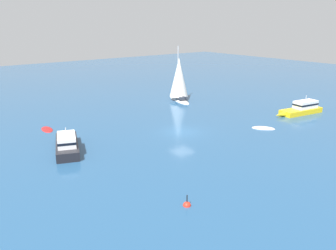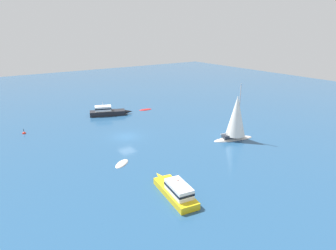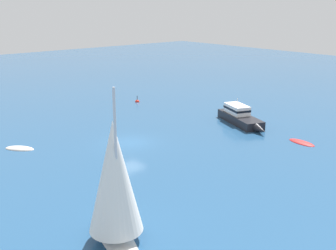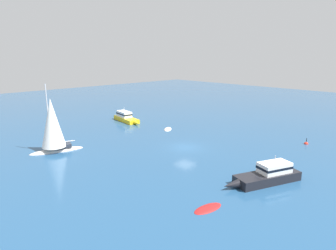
% 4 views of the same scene
% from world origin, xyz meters
% --- Properties ---
extents(ground_plane, '(160.00, 160.00, 0.00)m').
position_xyz_m(ground_plane, '(0.00, 0.00, 0.00)').
color(ground_plane, navy).
extents(yacht, '(6.91, 3.70, 9.19)m').
position_xyz_m(yacht, '(13.58, -10.65, 3.30)').
color(yacht, silver).
rests_on(yacht, ground).
extents(launch, '(3.04, 8.34, 2.58)m').
position_xyz_m(launch, '(-3.81, -18.95, 0.73)').
color(launch, yellow).
rests_on(launch, ground).
extents(powerboat, '(8.50, 4.46, 2.66)m').
position_xyz_m(powerboat, '(2.47, 13.24, 0.76)').
color(powerboat, black).
rests_on(powerboat, ground).
extents(dinghy, '(2.95, 2.67, 0.48)m').
position_xyz_m(dinghy, '(-5.06, -8.76, 0.00)').
color(dinghy, silver).
rests_on(dinghy, ground).
extents(skiff, '(2.97, 1.55, 0.33)m').
position_xyz_m(skiff, '(10.75, 12.43, 0.00)').
color(skiff, '#B21E1E').
rests_on(skiff, ground).
extents(channel_buoy, '(0.59, 0.59, 1.14)m').
position_xyz_m(channel_buoy, '(-13.43, 10.84, 0.01)').
color(channel_buoy, red).
rests_on(channel_buoy, ground).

